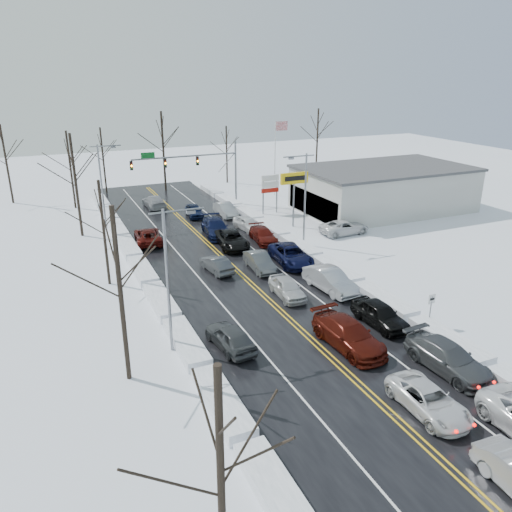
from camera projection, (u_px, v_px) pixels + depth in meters
name	position (u px, v px, depth m)	size (l,w,h in m)	color
ground	(269.00, 300.00, 37.54)	(160.00, 160.00, 0.00)	white
road_surface	(258.00, 290.00, 39.25)	(14.00, 84.00, 0.01)	black
snow_bank_left	(163.00, 307.00, 36.38)	(1.50, 72.00, 0.65)	white
snow_bank_right	(340.00, 275.00, 42.13)	(1.50, 72.00, 0.65)	white
traffic_signal_mast	(197.00, 164.00, 60.91)	(13.28, 0.39, 8.00)	slate
tires_plus_sign	(294.00, 182.00, 53.47)	(3.20, 0.34, 6.00)	slate
used_vehicles_sign	(270.00, 186.00, 59.20)	(2.20, 0.22, 4.65)	slate
speed_limit_sign	(431.00, 304.00, 33.22)	(0.55, 0.09, 2.35)	slate
flagpole	(276.00, 152.00, 66.91)	(1.87, 1.20, 10.00)	silver
dealership_building	(383.00, 188.00, 61.11)	(20.40, 12.40, 5.30)	#B7B8B3
streetlight_ne	(303.00, 193.00, 47.39)	(3.20, 0.25, 9.00)	slate
streetlight_sw	(170.00, 270.00, 29.11)	(3.20, 0.25, 9.00)	slate
streetlight_nw	(103.00, 179.00, 53.10)	(3.20, 0.25, 9.00)	slate
tree_left_a	(220.00, 447.00, 14.04)	(3.60, 3.60, 9.00)	#2D231C
tree_left_b	(117.00, 262.00, 25.60)	(4.00, 4.00, 10.00)	#2D231C
tree_left_c	(102.00, 213.00, 38.34)	(3.40, 3.40, 8.50)	#2D231C
tree_left_d	(74.00, 166.00, 49.58)	(4.20, 4.20, 10.50)	#2D231C
tree_left_e	(69.00, 155.00, 60.26)	(3.80, 3.80, 9.50)	#2D231C
tree_far_a	(4.00, 149.00, 62.55)	(4.00, 4.00, 10.00)	#2D231C
tree_far_b	(102.00, 148.00, 68.19)	(3.60, 3.60, 9.00)	#2D231C
tree_far_c	(162.00, 136.00, 69.02)	(4.40, 4.40, 11.00)	#2D231C
tree_far_d	(226.00, 143.00, 74.70)	(3.40, 3.40, 8.50)	#2D231C
tree_far_e	(318.00, 129.00, 80.70)	(4.20, 4.20, 10.50)	#2D231C
queued_car_2	(427.00, 411.00, 25.32)	(2.22, 4.82, 1.34)	silver
queued_car_3	(348.00, 346.00, 31.25)	(2.37, 5.82, 1.69)	#461009
queued_car_4	(287.00, 296.00, 38.14)	(1.73, 4.30, 1.47)	silver
queued_car_5	(260.00, 270.00, 43.28)	(1.55, 4.43, 1.46)	#46494B
queued_car_6	(232.00, 247.00, 48.84)	(2.56, 5.55, 1.54)	black
queued_car_7	(216.00, 235.00, 52.23)	(2.38, 5.86, 1.70)	black
queued_car_8	(195.00, 217.00, 58.87)	(1.70, 4.23, 1.44)	black
queued_car_11	(446.00, 370.00, 28.82)	(2.26, 5.56, 1.61)	#434548
queued_car_12	(379.00, 325.00, 33.92)	(1.90, 4.71, 1.61)	black
queued_car_13	(330.00, 290.00, 39.24)	(1.82, 5.23, 1.72)	#AEB1B7
queued_car_14	(291.00, 263.00, 44.68)	(2.67, 5.78, 1.61)	black
queued_car_15	(263.00, 242.00, 50.31)	(1.95, 4.79, 1.39)	#4B0E0A
queued_car_16	(248.00, 230.00, 53.97)	(1.71, 4.26, 1.45)	silver
queued_car_17	(226.00, 216.00, 59.24)	(1.62, 4.64, 1.53)	#9EA1A5
oncoming_car_0	(217.00, 271.00, 42.87)	(1.43, 4.11, 1.35)	#414346
oncoming_car_1	(149.00, 243.00, 49.92)	(2.47, 5.35, 1.49)	#4D0E0A
oncoming_car_2	(155.00, 208.00, 62.71)	(2.17, 5.33, 1.55)	#999BA0
oncoming_car_3	(231.00, 347.00, 31.13)	(1.80, 4.48, 1.53)	#3B3E40
parked_car_0	(344.00, 234.00, 52.71)	(2.47, 5.35, 1.49)	silver
parked_car_1	(338.00, 217.00, 58.58)	(2.14, 5.25, 1.52)	#4E0E0A
parked_car_2	(307.00, 212.00, 60.77)	(1.57, 3.91, 1.33)	black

